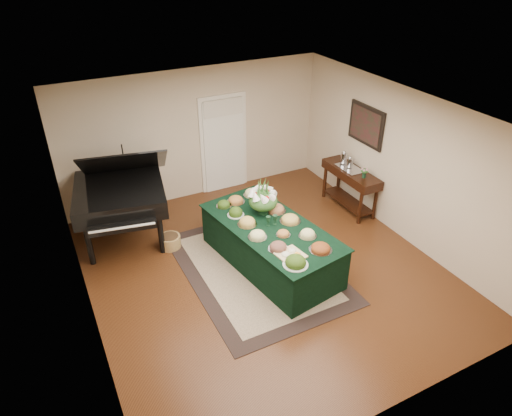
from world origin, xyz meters
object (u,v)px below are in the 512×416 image
floral_centerpiece (263,198)px  buffet_table (270,245)px  grand_piano (120,194)px  mahogany_sideboard (351,178)px

floral_centerpiece → buffet_table: bearing=-100.4°
grand_piano → mahogany_sideboard: 4.43m
floral_centerpiece → grand_piano: bearing=144.4°
grand_piano → floral_centerpiece: bearing=-35.6°
buffet_table → grand_piano: grand_piano is taller
buffet_table → floral_centerpiece: (0.08, 0.42, 0.68)m
buffet_table → mahogany_sideboard: bearing=21.7°
buffet_table → grand_piano: 2.80m
grand_piano → mahogany_sideboard: grand_piano is taller
grand_piano → mahogany_sideboard: (4.32, -0.97, -0.27)m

